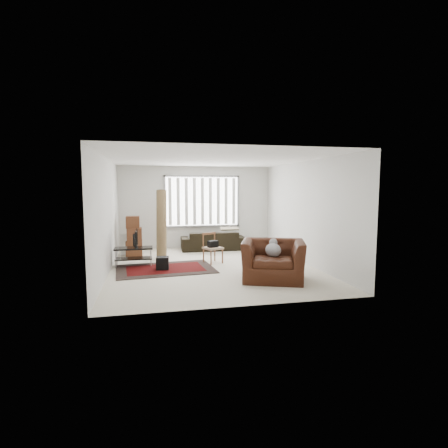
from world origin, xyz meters
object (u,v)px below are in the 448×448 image
at_px(tv_stand, 134,253).
at_px(moving_boxes, 134,237).
at_px(side_chair, 212,246).
at_px(armchair, 273,257).
at_px(sofa, 213,238).

xyz_separation_m(tv_stand, moving_boxes, (-0.05, 1.47, 0.19)).
height_order(side_chair, armchair, armchair).
height_order(moving_boxes, armchair, moving_boxes).
bearing_deg(side_chair, tv_stand, 154.50).
bearing_deg(moving_boxes, side_chair, -36.46).
xyz_separation_m(moving_boxes, sofa, (2.46, 0.41, -0.15)).
relative_size(tv_stand, sofa, 0.47).
bearing_deg(armchair, side_chair, 137.32).
distance_m(moving_boxes, side_chair, 2.60).
relative_size(sofa, side_chair, 2.53).
bearing_deg(sofa, moving_boxes, 11.09).
distance_m(tv_stand, armchair, 3.65).
height_order(sofa, side_chair, side_chair).
bearing_deg(side_chair, armchair, -86.45).
xyz_separation_m(moving_boxes, side_chair, (2.09, -1.55, -0.09)).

